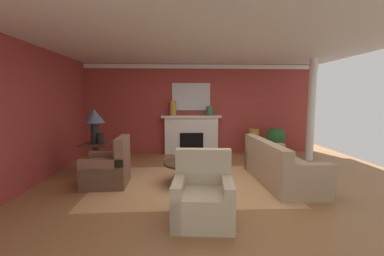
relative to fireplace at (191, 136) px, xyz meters
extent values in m
plane|color=olive|center=(0.22, -3.00, -0.55)|extent=(8.79, 8.79, 0.00)
cube|color=#9E3833|center=(0.22, 0.21, 0.80)|extent=(7.36, 0.12, 2.71)
cube|color=#9E3833|center=(-3.22, -2.70, 0.80)|extent=(0.12, 6.91, 2.71)
cube|color=white|center=(0.22, -2.70, 2.18)|extent=(7.36, 6.91, 0.06)
cube|color=white|center=(0.22, 0.13, 2.07)|extent=(7.36, 0.08, 0.12)
cube|color=tan|center=(-0.19, -2.87, -0.55)|extent=(3.63, 2.53, 0.01)
cube|color=white|center=(0.00, 0.01, 0.00)|extent=(1.60, 0.25, 1.11)
cube|color=black|center=(0.00, -0.01, -0.20)|extent=(0.70, 0.26, 0.60)
cube|color=white|center=(0.00, -0.02, 0.58)|extent=(1.80, 0.35, 0.06)
cube|color=silver|center=(0.00, 0.12, 1.17)|extent=(1.15, 0.04, 0.82)
cube|color=tan|center=(1.67, -2.87, -0.33)|extent=(0.97, 2.13, 0.45)
cube|color=tan|center=(1.32, -2.88, 0.10)|extent=(0.27, 2.11, 0.40)
cube|color=tan|center=(1.70, -3.82, -0.24)|extent=(0.91, 0.23, 0.62)
cube|color=tan|center=(1.64, -1.92, -0.24)|extent=(0.91, 0.23, 0.62)
cube|color=brown|center=(-1.78, -2.88, -0.33)|extent=(0.82, 0.82, 0.44)
cube|color=brown|center=(-1.46, -2.87, 0.14)|extent=(0.18, 0.80, 0.51)
cube|color=brown|center=(-1.79, -2.55, -0.25)|extent=(0.80, 0.16, 0.60)
cube|color=brown|center=(-1.77, -3.21, -0.25)|extent=(0.80, 0.16, 0.60)
cube|color=#C1B293|center=(-0.05, -4.46, -0.33)|extent=(0.88, 0.88, 0.44)
cube|color=#C1B293|center=(-0.02, -4.14, 0.14)|extent=(0.81, 0.24, 0.51)
cube|color=#C1B293|center=(-0.38, -4.43, -0.25)|extent=(0.22, 0.81, 0.60)
cube|color=#C1B293|center=(0.28, -4.50, -0.25)|extent=(0.22, 0.81, 0.60)
cylinder|color=#3D2D1E|center=(-0.19, -2.87, -0.12)|extent=(1.00, 1.00, 0.04)
cylinder|color=#3D2D1E|center=(-0.19, -2.87, -0.35)|extent=(0.12, 0.12, 0.41)
cylinder|color=#3D2D1E|center=(-0.19, -2.87, -0.54)|extent=(0.56, 0.56, 0.03)
cube|color=#3D2D1E|center=(-2.21, -2.10, 0.13)|extent=(0.56, 0.56, 0.04)
cube|color=#3D2D1E|center=(-2.21, -2.10, -0.22)|extent=(0.10, 0.10, 0.66)
cube|color=#3D2D1E|center=(-2.21, -2.10, -0.53)|extent=(0.45, 0.45, 0.04)
cylinder|color=black|center=(-2.21, -2.10, 0.37)|extent=(0.18, 0.18, 0.45)
cone|color=#4C566B|center=(-2.21, -2.10, 0.75)|extent=(0.44, 0.44, 0.30)
cylinder|color=black|center=(-2.06, -2.22, 0.26)|extent=(0.14, 0.14, 0.23)
cylinder|color=#B7892D|center=(1.84, -0.30, -0.16)|extent=(0.29, 0.29, 0.78)
cylinder|color=#33703D|center=(0.55, -0.05, 0.75)|extent=(0.19, 0.19, 0.28)
cylinder|color=#B7892D|center=(-0.55, -0.05, 0.83)|extent=(0.20, 0.20, 0.44)
cube|color=maroon|center=(-0.04, -2.72, -0.09)|extent=(0.24, 0.18, 0.03)
cube|color=tan|center=(-0.19, -3.01, -0.05)|extent=(0.26, 0.20, 0.03)
cube|color=maroon|center=(-0.10, -3.04, -0.01)|extent=(0.28, 0.25, 0.05)
cylinder|color=#333333|center=(2.44, -0.45, -0.40)|extent=(0.32, 0.32, 0.30)
sphere|color=#28602D|center=(2.44, -0.45, 0.00)|extent=(0.56, 0.56, 0.56)
cylinder|color=white|center=(3.18, -1.01, 0.80)|extent=(0.20, 0.20, 2.71)
camera|label=1|loc=(-0.37, -7.87, 1.13)|focal=24.50mm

